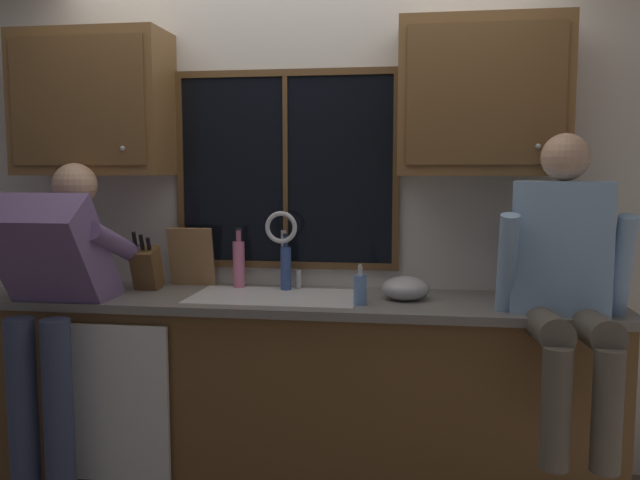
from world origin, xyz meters
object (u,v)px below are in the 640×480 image
(bottle_green_glass, at_px, (286,267))
(person_standing, at_px, (54,294))
(person_sitting_on_counter, at_px, (566,273))
(soap_dispenser, at_px, (360,289))
(bottle_tall_clear, at_px, (239,263))
(knife_block, at_px, (147,269))
(mixing_bowl, at_px, (405,288))
(cutting_board, at_px, (191,257))

(bottle_green_glass, bearing_deg, person_standing, -153.80)
(person_sitting_on_counter, bearing_deg, bottle_green_glass, 160.79)
(person_standing, bearing_deg, bottle_green_glass, 26.20)
(soap_dispenser, height_order, bottle_tall_clear, bottle_tall_clear)
(soap_dispenser, bearing_deg, person_sitting_on_counter, -8.92)
(knife_block, distance_m, mixing_bowl, 1.31)
(soap_dispenser, bearing_deg, bottle_green_glass, 142.88)
(person_standing, relative_size, knife_block, 4.85)
(person_sitting_on_counter, distance_m, cutting_board, 1.84)
(knife_block, relative_size, cutting_board, 1.03)
(cutting_board, bearing_deg, person_standing, -131.44)
(soap_dispenser, relative_size, bottle_tall_clear, 0.60)
(person_sitting_on_counter, height_order, bottle_green_glass, person_sitting_on_counter)
(cutting_board, relative_size, soap_dispenser, 1.68)
(bottle_tall_clear, bearing_deg, knife_block, -163.37)
(person_standing, relative_size, mixing_bowl, 6.89)
(person_standing, height_order, bottle_tall_clear, person_standing)
(knife_block, height_order, bottle_tall_clear, bottle_tall_clear)
(knife_block, xyz_separation_m, bottle_tall_clear, (0.44, 0.13, 0.02))
(person_standing, distance_m, knife_block, 0.49)
(cutting_board, distance_m, soap_dispenser, 0.99)
(soap_dispenser, bearing_deg, person_standing, -172.66)
(person_sitting_on_counter, relative_size, mixing_bowl, 5.57)
(bottle_tall_clear, bearing_deg, person_standing, -144.40)
(knife_block, distance_m, cutting_board, 0.24)
(knife_block, xyz_separation_m, bottle_green_glass, (0.70, 0.10, 0.01))
(person_standing, height_order, bottle_green_glass, person_standing)
(person_sitting_on_counter, relative_size, bottle_green_glass, 4.39)
(knife_block, bearing_deg, mixing_bowl, -2.36)
(person_standing, bearing_deg, soap_dispenser, 7.34)
(bottle_tall_clear, bearing_deg, soap_dispenser, -27.46)
(mixing_bowl, distance_m, bottle_tall_clear, 0.88)
(knife_block, height_order, mixing_bowl, knife_block)
(person_sitting_on_counter, relative_size, soap_dispenser, 6.74)
(mixing_bowl, bearing_deg, person_sitting_on_counter, -23.81)
(cutting_board, height_order, bottle_tall_clear, bottle_tall_clear)
(person_sitting_on_counter, relative_size, bottle_tall_clear, 4.06)
(person_sitting_on_counter, bearing_deg, mixing_bowl, 156.19)
(person_sitting_on_counter, relative_size, knife_block, 3.92)
(person_sitting_on_counter, xyz_separation_m, knife_block, (-1.96, 0.34, -0.08))
(person_standing, xyz_separation_m, cutting_board, (0.47, 0.53, 0.11))
(knife_block, bearing_deg, soap_dispenser, -10.76)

